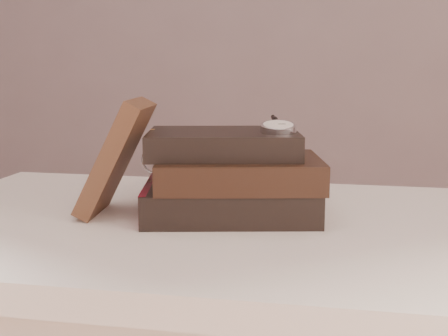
# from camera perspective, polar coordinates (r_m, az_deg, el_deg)

# --- Properties ---
(table) EXTENTS (1.00, 0.60, 0.75)m
(table) POSITION_cam_1_polar(r_m,az_deg,el_deg) (0.93, -0.52, -10.49)
(table) COLOR white
(table) RESTS_ON ground
(book_stack) EXTENTS (0.30, 0.23, 0.13)m
(book_stack) POSITION_cam_1_polar(r_m,az_deg,el_deg) (0.90, 0.72, -0.86)
(book_stack) COLOR black
(book_stack) RESTS_ON table
(journal) EXTENTS (0.12, 0.13, 0.18)m
(journal) POSITION_cam_1_polar(r_m,az_deg,el_deg) (0.92, -10.48, 1.05)
(journal) COLOR #3A2216
(journal) RESTS_ON table
(pocket_watch) EXTENTS (0.06, 0.16, 0.02)m
(pocket_watch) POSITION_cam_1_polar(r_m,az_deg,el_deg) (0.89, 5.26, 4.04)
(pocket_watch) COLOR silver
(pocket_watch) RESTS_ON book_stack
(eyeglasses) EXTENTS (0.13, 0.15, 0.05)m
(eyeglasses) POSITION_cam_1_polar(r_m,az_deg,el_deg) (0.99, -4.87, 0.88)
(eyeglasses) COLOR silver
(eyeglasses) RESTS_ON book_stack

